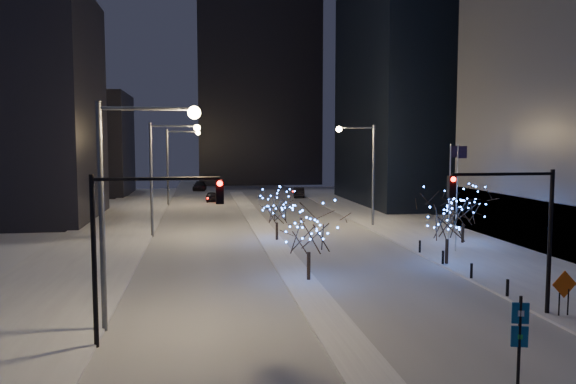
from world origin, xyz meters
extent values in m
plane|color=silver|center=(0.00, 0.00, 0.00)|extent=(160.00, 160.00, 0.00)
cube|color=#B7BBC7|center=(0.00, 35.00, 0.01)|extent=(20.00, 130.00, 0.02)
cube|color=silver|center=(0.00, 30.00, 0.07)|extent=(2.00, 80.00, 0.15)
cube|color=silver|center=(15.00, 20.00, 0.07)|extent=(10.00, 90.00, 0.15)
cube|color=silver|center=(-14.00, 20.00, 0.07)|extent=(8.00, 90.00, 0.15)
cube|color=black|center=(-26.00, 70.00, 8.00)|extent=(18.00, 16.00, 16.00)
cube|color=black|center=(6.00, 92.00, 21.00)|extent=(24.00, 14.00, 42.00)
cylinder|color=#595E66|center=(-10.00, 2.00, 5.00)|extent=(0.24, 0.24, 10.00)
cylinder|color=#595E66|center=(-8.00, 2.00, 9.70)|extent=(4.00, 0.16, 0.16)
sphere|color=#EDBB76|center=(-6.00, 2.00, 9.55)|extent=(0.56, 0.56, 0.56)
cylinder|color=#595E66|center=(-10.00, 27.00, 5.00)|extent=(0.24, 0.24, 10.00)
cylinder|color=#595E66|center=(-8.00, 27.00, 9.70)|extent=(4.00, 0.16, 0.16)
sphere|color=#EDBB76|center=(-6.00, 27.00, 9.55)|extent=(0.56, 0.56, 0.56)
cylinder|color=#595E66|center=(-10.00, 52.00, 5.00)|extent=(0.24, 0.24, 10.00)
cylinder|color=#595E66|center=(-8.00, 52.00, 9.70)|extent=(4.00, 0.16, 0.16)
sphere|color=#EDBB76|center=(-6.00, 52.00, 9.55)|extent=(0.56, 0.56, 0.56)
cylinder|color=#595E66|center=(11.00, 30.00, 5.00)|extent=(0.24, 0.24, 10.00)
cylinder|color=#595E66|center=(9.25, 30.00, 9.70)|extent=(3.50, 0.16, 0.16)
sphere|color=#EDBB76|center=(7.50, 30.00, 9.55)|extent=(0.56, 0.56, 0.56)
cylinder|color=black|center=(-10.00, 0.00, 3.50)|extent=(0.20, 0.20, 7.00)
cylinder|color=black|center=(-7.50, 0.00, 6.80)|extent=(5.00, 0.14, 0.14)
cube|color=black|center=(-5.00, 0.00, 6.25)|extent=(0.32, 0.28, 1.00)
sphere|color=#FF0C05|center=(-5.00, -0.18, 6.60)|extent=(0.22, 0.22, 0.22)
cylinder|color=black|center=(10.50, 1.00, 3.50)|extent=(0.20, 0.20, 7.00)
cylinder|color=black|center=(8.00, 1.00, 6.80)|extent=(5.00, 0.14, 0.14)
cube|color=black|center=(5.50, 1.00, 6.25)|extent=(0.32, 0.28, 1.00)
sphere|color=#FF0C05|center=(5.50, 0.82, 6.60)|extent=(0.22, 0.22, 0.22)
cylinder|color=silver|center=(13.00, 16.00, 4.15)|extent=(0.10, 0.10, 8.00)
cube|color=black|center=(13.35, 16.00, 7.55)|extent=(0.70, 0.03, 0.90)
cylinder|color=silver|center=(13.60, 18.50, 4.15)|extent=(0.10, 0.10, 8.00)
cube|color=black|center=(13.95, 18.50, 7.55)|extent=(0.70, 0.03, 0.90)
cylinder|color=black|center=(10.20, 4.00, 0.60)|extent=(0.16, 0.16, 0.90)
cylinder|color=black|center=(10.20, 8.00, 0.60)|extent=(0.16, 0.16, 0.90)
cylinder|color=black|center=(10.20, 12.00, 0.60)|extent=(0.16, 0.16, 0.90)
cylinder|color=black|center=(10.20, 16.00, 0.60)|extent=(0.16, 0.16, 0.90)
imported|color=black|center=(-4.23, 56.04, 0.68)|extent=(1.72, 4.06, 1.37)
imported|color=black|center=(9.00, 60.74, 0.74)|extent=(2.16, 4.68, 1.49)
imported|color=#222227|center=(-5.90, 75.21, 0.75)|extent=(2.57, 5.34, 1.50)
cylinder|color=black|center=(0.50, 9.19, 0.97)|extent=(0.22, 0.22, 1.64)
cylinder|color=black|center=(0.50, 23.09, 0.87)|extent=(0.22, 0.22, 1.44)
cylinder|color=black|center=(10.50, 12.08, 0.98)|extent=(0.22, 0.22, 1.66)
cylinder|color=black|center=(15.24, 19.41, 0.92)|extent=(0.22, 0.22, 1.53)
cylinder|color=black|center=(4.77, -6.00, 1.56)|extent=(0.11, 0.11, 3.13)
cube|color=#0C4C8A|center=(4.77, -6.00, 2.55)|extent=(0.55, 0.23, 0.72)
cube|color=#0C4C8A|center=(4.77, -6.00, 1.74)|extent=(0.55, 0.23, 0.72)
cylinder|color=black|center=(10.78, 0.52, 0.78)|extent=(0.07, 0.07, 1.26)
cylinder|color=black|center=(11.24, 0.52, 0.78)|extent=(0.07, 0.07, 1.26)
cube|color=#E4580C|center=(11.01, 0.52, 1.64)|extent=(1.29, 0.13, 1.29)
camera|label=1|loc=(-5.77, -22.92, 8.24)|focal=35.00mm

